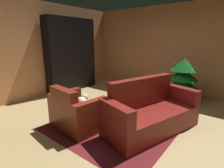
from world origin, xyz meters
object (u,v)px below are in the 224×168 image
object	(u,v)px
armchair_red	(76,113)
decorated_tree	(182,81)
couch_red	(150,113)
bookshelf_unit	(74,55)
book_stack_on_table	(117,101)
bottle_on_table	(110,95)
coffee_table	(115,105)

from	to	relation	value
armchair_red	decorated_tree	xyz separation A→B (m)	(1.13, 2.62, 0.29)
couch_red	bookshelf_unit	bearing A→B (deg)	163.52
couch_red	book_stack_on_table	xyz separation A→B (m)	(-0.67, -0.15, 0.13)
bookshelf_unit	book_stack_on_table	xyz separation A→B (m)	(2.57, -1.10, -0.69)
armchair_red	couch_red	distance (m)	1.39
couch_red	decorated_tree	world-z (taller)	decorated_tree
couch_red	book_stack_on_table	world-z (taller)	couch_red
bottle_on_table	decorated_tree	distance (m)	2.16
coffee_table	armchair_red	bearing A→B (deg)	-127.92
book_stack_on_table	decorated_tree	distance (m)	2.09
coffee_table	bottle_on_table	size ratio (longest dim) A/B	1.99
bookshelf_unit	decorated_tree	world-z (taller)	bookshelf_unit
armchair_red	coffee_table	xyz separation A→B (m)	(0.47, 0.60, 0.08)
coffee_table	decorated_tree	xyz separation A→B (m)	(0.66, 2.02, 0.22)
couch_red	coffee_table	bearing A→B (deg)	-164.33
couch_red	decorated_tree	xyz separation A→B (m)	(-0.01, 1.83, 0.27)
armchair_red	decorated_tree	world-z (taller)	decorated_tree
bookshelf_unit	coffee_table	size ratio (longest dim) A/B	3.81
bookshelf_unit	bottle_on_table	bearing A→B (deg)	-24.98
bookshelf_unit	bottle_on_table	distance (m)	2.72
bookshelf_unit	couch_red	size ratio (longest dim) A/B	1.16
bookshelf_unit	couch_red	xyz separation A→B (m)	(3.24, -0.96, -0.82)
coffee_table	book_stack_on_table	distance (m)	0.09
bookshelf_unit	couch_red	bearing A→B (deg)	-16.48
couch_red	coffee_table	distance (m)	0.70
book_stack_on_table	coffee_table	bearing A→B (deg)	-87.20
coffee_table	couch_red	bearing A→B (deg)	15.67
bookshelf_unit	couch_red	world-z (taller)	bookshelf_unit
armchair_red	bottle_on_table	world-z (taller)	armchair_red
bookshelf_unit	book_stack_on_table	bearing A→B (deg)	-23.27
book_stack_on_table	bottle_on_table	bearing A→B (deg)	-174.09
bookshelf_unit	bottle_on_table	size ratio (longest dim) A/B	7.58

